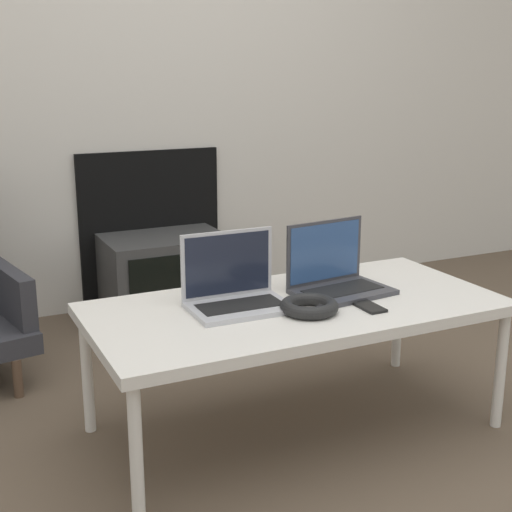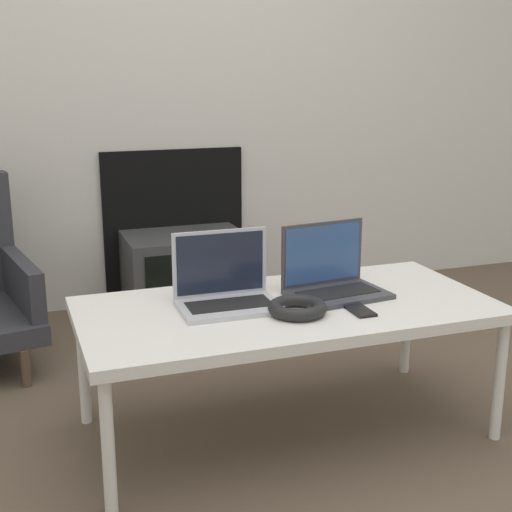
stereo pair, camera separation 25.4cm
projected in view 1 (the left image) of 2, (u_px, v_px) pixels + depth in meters
ground_plane at (352, 481)px, 2.10m from camera, size 14.00×14.00×0.00m
wall_back at (144, 45)px, 3.43m from camera, size 7.00×0.08×2.60m
table at (296, 313)px, 2.31m from camera, size 1.33×0.65×0.44m
laptop_left at (235, 290)px, 2.26m from camera, size 0.32×0.22×0.23m
laptop_right at (336, 276)px, 2.42m from camera, size 0.34×0.25×0.23m
headphones at (309, 306)px, 2.21m from camera, size 0.18×0.18×0.04m
phone at (367, 306)px, 2.27m from camera, size 0.06×0.15×0.01m
tv at (166, 276)px, 3.48m from camera, size 0.58×0.41×0.40m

